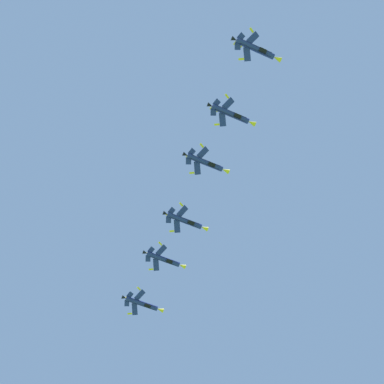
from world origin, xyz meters
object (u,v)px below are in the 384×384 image
(fighter_jet_lead, at_px, (142,304))
(fighter_jet_right_wing, at_px, (185,221))
(fighter_jet_left_outer, at_px, (206,163))
(fighter_jet_right_outer, at_px, (231,114))
(fighter_jet_trail_slot, at_px, (256,49))
(fighter_jet_left_wing, at_px, (164,259))

(fighter_jet_lead, distance_m, fighter_jet_right_wing, 37.76)
(fighter_jet_left_outer, relative_size, fighter_jet_right_outer, 1.00)
(fighter_jet_right_outer, height_order, fighter_jet_trail_slot, fighter_jet_trail_slot)
(fighter_jet_left_wing, xyz_separation_m, fighter_jet_left_outer, (18.26, -34.24, 0.31))
(fighter_jet_lead, distance_m, fighter_jet_left_outer, 58.40)
(fighter_jet_left_wing, distance_m, fighter_jet_right_outer, 56.32)
(fighter_jet_left_wing, distance_m, fighter_jet_left_outer, 38.80)
(fighter_jet_lead, xyz_separation_m, fighter_jet_right_wing, (19.58, -32.29, -0.52))
(fighter_jet_right_wing, bearing_deg, fighter_jet_lead, -178.35)
(fighter_jet_right_wing, xyz_separation_m, fighter_jet_trail_slot, (27.02, -51.47, 4.83))
(fighter_jet_left_outer, distance_m, fighter_jet_right_outer, 17.54)
(fighter_jet_right_outer, xyz_separation_m, fighter_jet_trail_slot, (8.88, -17.92, 2.32))
(fighter_jet_left_wing, xyz_separation_m, fighter_jet_trail_slot, (36.44, -67.02, 2.46))
(fighter_jet_lead, xyz_separation_m, fighter_jet_trail_slot, (46.61, -83.76, 4.30))
(fighter_jet_right_wing, distance_m, fighter_jet_right_outer, 38.23)
(fighter_jet_lead, distance_m, fighter_jet_left_wing, 19.66)
(fighter_jet_lead, height_order, fighter_jet_left_outer, fighter_jet_left_outer)
(fighter_jet_right_wing, relative_size, fighter_jet_right_outer, 1.00)
(fighter_jet_left_outer, height_order, fighter_jet_trail_slot, fighter_jet_trail_slot)
(fighter_jet_lead, height_order, fighter_jet_right_wing, fighter_jet_lead)
(fighter_jet_left_wing, bearing_deg, fighter_jet_left_outer, -1.51)
(fighter_jet_left_wing, bearing_deg, fighter_jet_trail_slot, -1.05)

